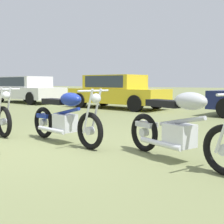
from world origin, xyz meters
TOP-DOWN VIEW (x-y plane):
  - ground_plane at (0.00, 0.00)m, footprint 120.00×120.00m
  - motorcycle_blue at (0.06, 0.38)m, footprint 2.05×0.71m
  - motorcycle_silver at (2.27, 0.36)m, footprint 2.00×1.04m
  - car_white at (-9.39, 7.19)m, footprint 4.51×2.26m
  - car_yellow at (-3.27, 7.05)m, footprint 4.43×2.07m

SIDE VIEW (x-z plane):
  - ground_plane at x=0.00m, z-range 0.00..0.00m
  - motorcycle_blue at x=0.06m, z-range -0.03..0.99m
  - motorcycle_silver at x=2.27m, z-range -0.02..1.00m
  - car_yellow at x=-3.27m, z-range 0.08..1.51m
  - car_white at x=-9.39m, z-range 0.12..1.55m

